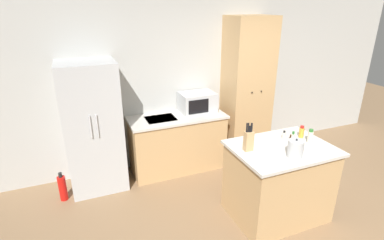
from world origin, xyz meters
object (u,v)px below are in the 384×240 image
Objects in this scene: kettle at (295,149)px; spice_bottle_orange_cap at (299,145)px; microwave at (197,102)px; spice_bottle_amber_oil at (293,139)px; fire_extinguisher at (63,188)px; refrigerator at (93,128)px; spice_bottle_tall_dark at (292,137)px; spice_bottle_short_red at (284,135)px; spice_bottle_green_herb at (301,132)px; knife_block at (249,140)px; pantry_cabinet at (247,90)px; spice_bottle_pale_salt at (310,136)px.

spice_bottle_orange_cap is at bearing 39.60° from kettle.
microwave is 1.70m from spice_bottle_amber_oil.
fire_extinguisher is at bearing 151.56° from spice_bottle_orange_cap.
spice_bottle_amber_oil is 1.89× the size of spice_bottle_orange_cap.
spice_bottle_tall_dark is (2.20, -1.42, 0.08)m from refrigerator.
microwave is at bearing 110.06° from spice_bottle_short_red.
microwave is (1.60, 0.10, 0.14)m from refrigerator.
knife_block is at bearing -176.51° from spice_bottle_green_herb.
spice_bottle_green_herb is (0.80, 0.05, -0.05)m from knife_block.
microwave is 1.30× the size of fire_extinguisher.
spice_bottle_tall_dark is at bearing 71.73° from spice_bottle_orange_cap.
microwave is 1.60× the size of knife_block.
spice_bottle_green_herb is (2.36, -1.39, 0.11)m from refrigerator.
kettle reaches higher than spice_bottle_tall_dark.
spice_bottle_pale_salt is at bearing -93.53° from pantry_cabinet.
spice_bottle_green_herb is 0.15m from spice_bottle_pale_salt.
spice_bottle_pale_salt is (0.76, -1.64, -0.02)m from microwave.
spice_bottle_pale_salt is at bearing 17.22° from spice_bottle_orange_cap.
kettle is at bearing -105.63° from pantry_cabinet.
knife_block is 0.56m from spice_bottle_amber_oil.
pantry_cabinet reaches higher than spice_bottle_green_herb.
spice_bottle_orange_cap is at bearing -162.78° from spice_bottle_pale_salt.
spice_bottle_green_herb is 0.55m from kettle.
spice_bottle_green_herb is 0.91× the size of spice_bottle_pale_salt.
spice_bottle_amber_oil reaches higher than spice_bottle_tall_dark.
pantry_cabinet reaches higher than spice_bottle_short_red.
spice_bottle_green_herb is at bearing -30.51° from refrigerator.
refrigerator is 0.78× the size of pantry_cabinet.
spice_bottle_pale_salt is at bearing -35.96° from spice_bottle_tall_dark.
microwave is 1.55m from spice_bottle_short_red.
spice_bottle_orange_cap is (0.53, -1.71, -0.06)m from microwave.
knife_block is 0.51m from kettle.
microwave is 2.28m from fire_extinguisher.
spice_bottle_orange_cap is at bearing -89.22° from spice_bottle_short_red.
refrigerator reaches higher than knife_block.
knife_block is at bearing -121.08° from pantry_cabinet.
spice_bottle_short_red is at bearing 140.88° from spice_bottle_pale_salt.
refrigerator is at bearing 147.55° from spice_bottle_short_red.
fire_extinguisher is (-2.86, 1.20, -0.83)m from spice_bottle_green_herb.
pantry_cabinet is 1.45m from spice_bottle_green_herb.
microwave is at bearing 111.44° from spice_bottle_tall_dark.
spice_bottle_pale_salt is (0.80, -0.10, -0.05)m from knife_block.
spice_bottle_pale_salt is 1.83× the size of spice_bottle_orange_cap.
fire_extinguisher is at bearing -172.15° from microwave.
fire_extinguisher is at bearing 152.91° from spice_bottle_amber_oil.
spice_bottle_short_red is at bearing 134.12° from spice_bottle_tall_dark.
spice_bottle_orange_cap is at bearing -37.14° from refrigerator.
kettle is at bearing -39.40° from knife_block.
spice_bottle_green_herb is at bearing 28.19° from spice_bottle_amber_oil.
kettle is (-0.17, -0.41, 0.04)m from spice_bottle_short_red.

